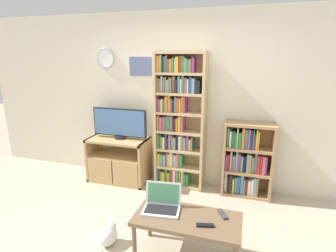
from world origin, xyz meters
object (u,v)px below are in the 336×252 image
object	(u,v)px
bookshelf_tall	(178,121)
bookshelf_short	(246,161)
television	(120,123)
coffee_table	(187,222)
tv_stand	(119,160)
cat	(109,235)
laptop	(162,203)
remote_near_laptop	(205,225)
remote_far_from_laptop	(222,214)

from	to	relation	value
bookshelf_tall	bookshelf_short	size ratio (longest dim) A/B	1.89
television	coffee_table	xyz separation A→B (m)	(1.41, -1.39, -0.54)
tv_stand	cat	xyz separation A→B (m)	(0.60, -1.41, -0.25)
tv_stand	laptop	size ratio (longest dim) A/B	2.37
bookshelf_short	remote_near_laptop	xyz separation A→B (m)	(-0.32, -1.57, -0.04)
tv_stand	bookshelf_short	world-z (taller)	bookshelf_short
cat	coffee_table	bearing A→B (deg)	20.31
laptop	remote_near_laptop	bearing A→B (deg)	-25.96
coffee_table	remote_near_laptop	bearing A→B (deg)	-24.70
tv_stand	cat	bearing A→B (deg)	-66.94
bookshelf_short	cat	distance (m)	2.09
bookshelf_tall	cat	world-z (taller)	bookshelf_tall
coffee_table	remote_far_from_laptop	bearing A→B (deg)	23.06
tv_stand	bookshelf_tall	bearing A→B (deg)	8.86
bookshelf_short	laptop	bearing A→B (deg)	-119.14
television	remote_far_from_laptop	distance (m)	2.19
bookshelf_short	tv_stand	bearing A→B (deg)	-175.99
tv_stand	coffee_table	bearing A→B (deg)	-43.16
laptop	coffee_table	bearing A→B (deg)	-21.50
television	coffee_table	world-z (taller)	television
coffee_table	cat	world-z (taller)	coffee_table
bookshelf_tall	remote_far_from_laptop	world-z (taller)	bookshelf_tall
cat	television	bearing A→B (deg)	127.92
tv_stand	remote_near_laptop	xyz separation A→B (m)	(1.63, -1.43, 0.12)
laptop	cat	world-z (taller)	laptop
cat	remote_far_from_laptop	bearing A→B (deg)	25.90
laptop	cat	bearing A→B (deg)	-174.86
bookshelf_tall	remote_far_from_laptop	distance (m)	1.68
tv_stand	coffee_table	size ratio (longest dim) A/B	0.92
television	laptop	size ratio (longest dim) A/B	2.22
tv_stand	remote_near_laptop	world-z (taller)	tv_stand
bookshelf_short	remote_far_from_laptop	distance (m)	1.36
remote_near_laptop	remote_far_from_laptop	world-z (taller)	same
bookshelf_tall	remote_near_laptop	world-z (taller)	bookshelf_tall
television	tv_stand	bearing A→B (deg)	-124.25
coffee_table	remote_far_from_laptop	distance (m)	0.35
television	remote_far_from_laptop	size ratio (longest dim) A/B	5.48
television	bookshelf_short	world-z (taller)	television
television	remote_far_from_laptop	bearing A→B (deg)	-35.99
bookshelf_short	remote_near_laptop	distance (m)	1.61
bookshelf_short	laptop	xyz separation A→B (m)	(-0.79, -1.42, 0.01)
laptop	remote_near_laptop	xyz separation A→B (m)	(0.46, -0.16, -0.05)
bookshelf_short	remote_far_from_laptop	xyz separation A→B (m)	(-0.19, -1.35, -0.04)
tv_stand	bookshelf_tall	distance (m)	1.16
laptop	cat	size ratio (longest dim) A/B	0.92
television	remote_near_laptop	distance (m)	2.23
remote_far_from_laptop	cat	world-z (taller)	remote_far_from_laptop
television	cat	world-z (taller)	television
tv_stand	laptop	xyz separation A→B (m)	(1.16, -1.28, 0.17)
bookshelf_short	cat	size ratio (longest dim) A/B	2.47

